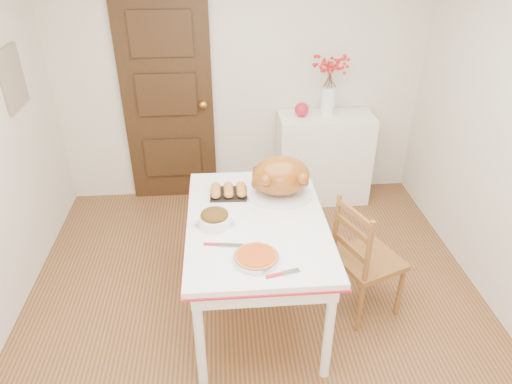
{
  "coord_description": "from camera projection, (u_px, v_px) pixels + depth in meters",
  "views": [
    {
      "loc": [
        -0.21,
        -2.31,
        2.52
      ],
      "look_at": [
        0.0,
        0.26,
        0.99
      ],
      "focal_mm": 32.56,
      "sensor_mm": 36.0,
      "label": 1
    }
  ],
  "objects": [
    {
      "name": "floor",
      "position": [
        259.0,
        331.0,
        3.28
      ],
      "size": [
        3.5,
        4.0,
        0.0
      ],
      "primitive_type": "cube",
      "color": "#583414",
      "rests_on": "ground"
    },
    {
      "name": "wall_back",
      "position": [
        241.0,
        75.0,
        4.36
      ],
      "size": [
        3.5,
        0.0,
        2.5
      ],
      "primitive_type": "cube",
      "color": "beige",
      "rests_on": "ground"
    },
    {
      "name": "door_back",
      "position": [
        168.0,
        100.0,
        4.4
      ],
      "size": [
        0.85,
        0.06,
        2.06
      ],
      "primitive_type": "cube",
      "color": "black",
      "rests_on": "ground"
    },
    {
      "name": "photo_board",
      "position": [
        12.0,
        78.0,
        3.42
      ],
      "size": [
        0.03,
        0.35,
        0.45
      ],
      "primitive_type": "cube",
      "color": "tan",
      "rests_on": "ground"
    },
    {
      "name": "sideboard",
      "position": [
        323.0,
        158.0,
        4.63
      ],
      "size": [
        0.9,
        0.4,
        0.9
      ],
      "primitive_type": "cube",
      "color": "white",
      "rests_on": "floor"
    },
    {
      "name": "kitchen_table",
      "position": [
        257.0,
        267.0,
        3.25
      ],
      "size": [
        0.93,
        1.36,
        0.81
      ],
      "primitive_type": null,
      "color": "white",
      "rests_on": "floor"
    },
    {
      "name": "chair_oak",
      "position": [
        369.0,
        257.0,
        3.26
      ],
      "size": [
        0.53,
        0.53,
        0.93
      ],
      "primitive_type": null,
      "rotation": [
        0.0,
        0.0,
        1.95
      ],
      "color": "brown",
      "rests_on": "floor"
    },
    {
      "name": "berry_vase",
      "position": [
        329.0,
        86.0,
        4.26
      ],
      "size": [
        0.29,
        0.29,
        0.57
      ],
      "primitive_type": null,
      "color": "white",
      "rests_on": "sideboard"
    },
    {
      "name": "apple",
      "position": [
        302.0,
        110.0,
        4.35
      ],
      "size": [
        0.13,
        0.13,
        0.13
      ],
      "primitive_type": "sphere",
      "color": "red",
      "rests_on": "sideboard"
    },
    {
      "name": "turkey_platter",
      "position": [
        281.0,
        178.0,
        3.23
      ],
      "size": [
        0.48,
        0.39,
        0.3
      ],
      "primitive_type": null,
      "rotation": [
        0.0,
        0.0,
        0.03
      ],
      "color": "#9B4F1A",
      "rests_on": "kitchen_table"
    },
    {
      "name": "pumpkin_pie",
      "position": [
        256.0,
        257.0,
        2.67
      ],
      "size": [
        0.29,
        0.29,
        0.05
      ],
      "primitive_type": "cylinder",
      "rotation": [
        0.0,
        0.0,
        0.11
      ],
      "color": "#B34314",
      "rests_on": "kitchen_table"
    },
    {
      "name": "stuffing_dish",
      "position": [
        215.0,
        218.0,
        2.97
      ],
      "size": [
        0.32,
        0.29,
        0.1
      ],
      "primitive_type": null,
      "rotation": [
        0.0,
        0.0,
        -0.35
      ],
      "color": "brown",
      "rests_on": "kitchen_table"
    },
    {
      "name": "rolls_tray",
      "position": [
        229.0,
        191.0,
        3.3
      ],
      "size": [
        0.27,
        0.21,
        0.07
      ],
      "primitive_type": null,
      "rotation": [
        0.0,
        0.0,
        -0.04
      ],
      "color": "#C77B2F",
      "rests_on": "kitchen_table"
    },
    {
      "name": "pie_server",
      "position": [
        283.0,
        273.0,
        2.57
      ],
      "size": [
        0.21,
        0.11,
        0.01
      ],
      "primitive_type": null,
      "rotation": [
        0.0,
        0.0,
        0.26
      ],
      "color": "silver",
      "rests_on": "kitchen_table"
    },
    {
      "name": "carving_knife",
      "position": [
        223.0,
        245.0,
        2.8
      ],
      "size": [
        0.25,
        0.09,
        0.01
      ],
      "primitive_type": null,
      "rotation": [
        0.0,
        0.0,
        -0.15
      ],
      "color": "silver",
      "rests_on": "kitchen_table"
    },
    {
      "name": "drinking_glass",
      "position": [
        258.0,
        175.0,
        3.45
      ],
      "size": [
        0.08,
        0.08,
        0.12
      ],
      "primitive_type": "cylinder",
      "rotation": [
        0.0,
        0.0,
        -0.27
      ],
      "color": "white",
      "rests_on": "kitchen_table"
    },
    {
      "name": "shaker_pair",
      "position": [
        300.0,
        176.0,
        3.47
      ],
      "size": [
        0.09,
        0.04,
        0.09
      ],
      "primitive_type": null,
      "rotation": [
        0.0,
        0.0,
        -0.02
      ],
      "color": "white",
      "rests_on": "kitchen_table"
    }
  ]
}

